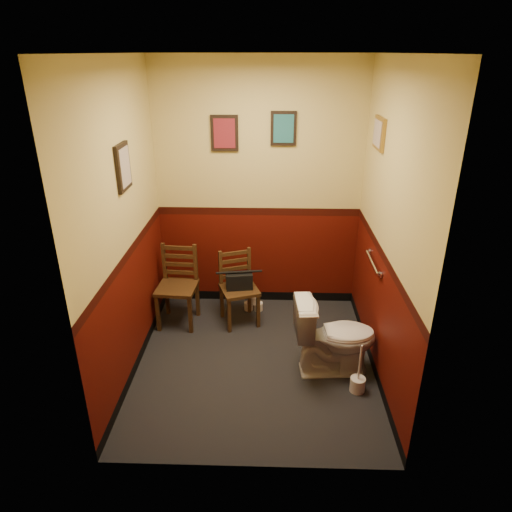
% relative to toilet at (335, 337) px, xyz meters
% --- Properties ---
extents(floor, '(2.20, 2.40, 0.00)m').
position_rel_toilet_xyz_m(floor, '(-0.72, 0.09, -0.36)').
color(floor, black).
rests_on(floor, ground).
extents(ceiling, '(2.20, 2.40, 0.00)m').
position_rel_toilet_xyz_m(ceiling, '(-0.72, 0.09, 2.34)').
color(ceiling, silver).
rests_on(ceiling, ground).
extents(wall_back, '(2.20, 0.00, 2.70)m').
position_rel_toilet_xyz_m(wall_back, '(-0.72, 1.29, 0.99)').
color(wall_back, '#440B05').
rests_on(wall_back, ground).
extents(wall_front, '(2.20, 0.00, 2.70)m').
position_rel_toilet_xyz_m(wall_front, '(-0.72, -1.11, 0.99)').
color(wall_front, '#440B05').
rests_on(wall_front, ground).
extents(wall_left, '(0.00, 2.40, 2.70)m').
position_rel_toilet_xyz_m(wall_left, '(-1.82, 0.09, 0.99)').
color(wall_left, '#440B05').
rests_on(wall_left, ground).
extents(wall_right, '(0.00, 2.40, 2.70)m').
position_rel_toilet_xyz_m(wall_right, '(0.38, 0.09, 0.99)').
color(wall_right, '#440B05').
rests_on(wall_right, ground).
extents(grab_bar, '(0.05, 0.56, 0.06)m').
position_rel_toilet_xyz_m(grab_bar, '(0.35, 0.34, 0.59)').
color(grab_bar, silver).
rests_on(grab_bar, wall_right).
extents(framed_print_back_a, '(0.28, 0.04, 0.36)m').
position_rel_toilet_xyz_m(framed_print_back_a, '(-1.07, 1.27, 1.59)').
color(framed_print_back_a, black).
rests_on(framed_print_back_a, wall_back).
extents(framed_print_back_b, '(0.26, 0.04, 0.34)m').
position_rel_toilet_xyz_m(framed_print_back_b, '(-0.47, 1.27, 1.64)').
color(framed_print_back_b, black).
rests_on(framed_print_back_b, wall_back).
extents(framed_print_left, '(0.04, 0.30, 0.38)m').
position_rel_toilet_xyz_m(framed_print_left, '(-1.80, 0.19, 1.49)').
color(framed_print_left, black).
rests_on(framed_print_left, wall_left).
extents(framed_print_right, '(0.04, 0.34, 0.28)m').
position_rel_toilet_xyz_m(framed_print_right, '(0.36, 0.69, 1.69)').
color(framed_print_right, olive).
rests_on(framed_print_right, wall_right).
extents(toilet, '(0.77, 0.47, 0.73)m').
position_rel_toilet_xyz_m(toilet, '(0.00, 0.00, 0.00)').
color(toilet, white).
rests_on(toilet, floor).
extents(toilet_brush, '(0.13, 0.13, 0.47)m').
position_rel_toilet_xyz_m(toilet_brush, '(0.18, -0.28, -0.29)').
color(toilet_brush, silver).
rests_on(toilet_brush, floor).
extents(chair_left, '(0.43, 0.43, 0.86)m').
position_rel_toilet_xyz_m(chair_left, '(-1.57, 0.80, 0.07)').
color(chair_left, '#4F3117').
rests_on(chair_left, floor).
extents(chair_right, '(0.47, 0.47, 0.80)m').
position_rel_toilet_xyz_m(chair_right, '(-0.92, 0.83, 0.04)').
color(chair_right, '#4F3117').
rests_on(chair_right, floor).
extents(handbag, '(0.29, 0.18, 0.20)m').
position_rel_toilet_xyz_m(handbag, '(-0.91, 0.80, 0.14)').
color(handbag, black).
rests_on(handbag, chair_right).
extents(tp_stack, '(0.21, 0.13, 0.28)m').
position_rel_toilet_xyz_m(tp_stack, '(-0.77, 1.04, -0.25)').
color(tp_stack, silver).
rests_on(tp_stack, floor).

